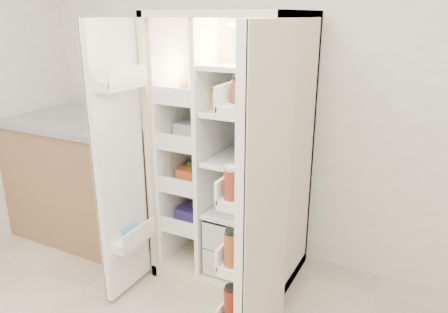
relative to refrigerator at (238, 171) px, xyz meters
The scene contains 5 objects.
wall_back 0.70m from the refrigerator, 74.55° to the left, with size 4.00×0.02×2.70m, color white.
refrigerator is the anchor object (origin of this frame).
freezer_door 0.81m from the refrigerator, 130.48° to the right, with size 0.15×0.40×1.72m.
fridge_door 0.85m from the refrigerator, 56.20° to the right, with size 0.17×0.58×1.72m.
kitchen_counter 1.38m from the refrigerator, behind, with size 1.37×0.73×1.00m.
Camera 1 is at (1.10, -0.83, 1.77)m, focal length 34.00 mm.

